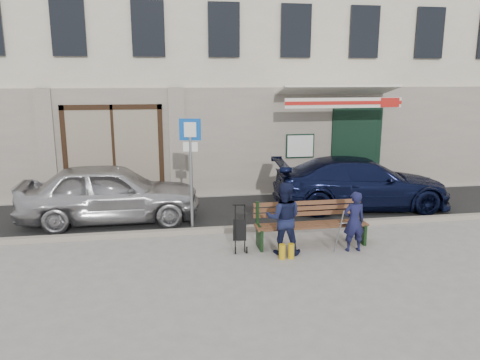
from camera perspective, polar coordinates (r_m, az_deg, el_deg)
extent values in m
plane|color=#9E9991|center=(9.58, 2.13, -9.09)|extent=(80.00, 80.00, 0.00)
cube|color=#282828|center=(12.47, -0.71, -3.86)|extent=(60.00, 3.20, 0.01)
cube|color=#9E9384|center=(10.94, 0.56, -5.93)|extent=(60.00, 0.18, 0.12)
cube|color=beige|center=(17.37, -3.59, 17.42)|extent=(20.00, 7.00, 10.00)
cube|color=#9E9384|center=(13.93, -1.89, 4.60)|extent=(20.00, 0.12, 3.20)
cube|color=maroon|center=(13.95, -15.10, 3.98)|extent=(2.50, 0.12, 2.00)
cube|color=black|center=(14.99, 13.92, 3.65)|extent=(1.60, 0.10, 2.60)
cube|color=black|center=(15.43, 13.22, 3.56)|extent=(1.25, 0.90, 2.40)
cube|color=white|center=(14.33, 7.35, 4.12)|extent=(0.80, 0.03, 0.65)
cube|color=white|center=(14.26, 11.33, 10.53)|extent=(3.40, 1.72, 0.42)
cube|color=white|center=(13.47, 12.56, 9.17)|extent=(3.40, 0.05, 0.28)
cube|color=red|center=(13.44, 12.61, 9.16)|extent=(3.40, 0.02, 0.10)
imported|color=#B4B3B8|center=(11.88, -15.51, -1.50)|extent=(4.33, 1.76, 1.47)
imported|color=black|center=(13.11, 14.51, -0.36)|extent=(4.91, 2.39, 1.38)
cylinder|color=gray|center=(10.68, -5.97, 0.20)|extent=(0.07, 0.07, 2.52)
cube|color=#0C49A9|center=(10.50, -6.11, 6.14)|extent=(0.48, 0.13, 0.48)
cube|color=white|center=(10.47, -6.10, 6.12)|extent=(0.27, 0.08, 0.33)
cube|color=white|center=(10.55, -6.06, 4.05)|extent=(0.33, 0.10, 0.21)
cube|color=brown|center=(10.06, 8.70, -5.43)|extent=(2.40, 0.50, 0.04)
cube|color=brown|center=(10.23, 8.27, -3.41)|extent=(2.40, 0.10, 0.36)
cube|color=black|center=(9.85, 2.40, -7.06)|extent=(0.06, 0.50, 0.45)
cube|color=black|center=(10.52, 14.51, -6.18)|extent=(0.06, 0.50, 0.45)
cube|color=white|center=(10.21, 12.90, -5.16)|extent=(0.34, 0.25, 0.11)
cylinder|color=gray|center=(9.56, 11.96, -6.22)|extent=(0.07, 0.34, 0.96)
cylinder|color=#C19813|center=(9.35, 5.16, -8.69)|extent=(0.13, 0.13, 0.30)
cylinder|color=#C19813|center=(9.40, 6.24, -8.61)|extent=(0.13, 0.13, 0.30)
imported|color=#16173C|center=(9.86, 13.72, -4.93)|extent=(0.47, 0.31, 1.26)
imported|color=#141A39|center=(9.47, 5.35, -4.66)|extent=(0.83, 0.72, 1.47)
cylinder|color=black|center=(9.60, -0.55, -8.59)|extent=(0.05, 0.14, 0.14)
cylinder|color=black|center=(9.64, 0.84, -8.51)|extent=(0.05, 0.14, 0.14)
cube|color=black|center=(9.67, -0.05, -6.09)|extent=(0.31, 0.29, 0.46)
cylinder|color=black|center=(9.63, -0.16, -3.07)|extent=(0.25, 0.07, 0.02)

